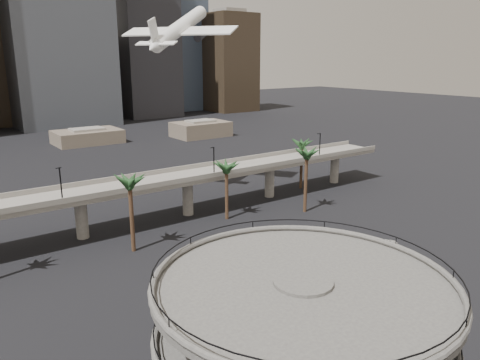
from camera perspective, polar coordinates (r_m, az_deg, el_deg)
parking_ramp at (r=38.23m, az=7.35°, el=-20.67°), size 22.20×22.20×17.35m
overpass at (r=91.74m, az=-12.41°, el=-1.11°), size 130.00×9.30×14.70m
palm_trees at (r=89.28m, az=-3.70°, el=1.40°), size 76.40×18.40×14.00m
low_buildings at (r=176.03m, az=-21.96°, el=4.22°), size 135.00×27.50×6.80m
skyline at (r=248.65m, az=-25.57°, el=16.12°), size 269.00×86.00×119.31m
airborne_jet at (r=113.62m, az=-7.34°, el=17.86°), size 26.54×25.32×13.33m
car_a at (r=63.36m, az=-2.21°, el=-14.63°), size 5.13×4.06×1.64m
car_b at (r=70.83m, az=6.82°, el=-11.40°), size 5.08×2.84×1.59m
car_c at (r=85.27m, az=17.48°, el=-7.42°), size 4.95×2.38×1.39m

